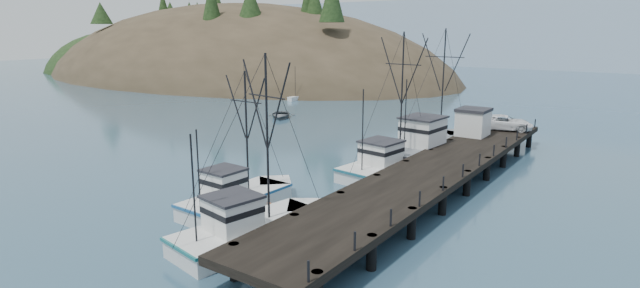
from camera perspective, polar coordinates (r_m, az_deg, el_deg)
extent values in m
plane|color=#2D4D64|center=(37.40, -17.91, -7.37)|extent=(400.00, 400.00, 0.00)
cube|color=black|center=(40.91, 13.09, -2.75)|extent=(6.00, 44.00, 0.50)
cylinder|color=black|center=(26.55, -9.75, -13.12)|extent=(0.56, 0.56, 2.00)
cylinder|color=black|center=(29.95, -2.92, -9.82)|extent=(0.56, 0.56, 2.00)
cylinder|color=black|center=(27.32, 5.91, -12.22)|extent=(0.56, 0.56, 2.00)
cylinder|color=black|center=(33.75, 2.35, -7.14)|extent=(0.56, 0.56, 2.00)
cylinder|color=black|center=(31.43, 10.44, -8.90)|extent=(0.56, 0.56, 2.00)
cylinder|color=black|center=(37.83, 6.47, -4.97)|extent=(0.56, 0.56, 2.00)
cylinder|color=black|center=(35.78, 13.83, -6.33)|extent=(0.56, 0.56, 2.00)
cylinder|color=black|center=(42.10, 9.76, -3.21)|extent=(0.56, 0.56, 2.00)
cylinder|color=black|center=(40.27, 16.46, -4.32)|extent=(0.56, 0.56, 2.00)
cylinder|color=black|center=(46.53, 12.42, -1.78)|extent=(0.56, 0.56, 2.00)
cylinder|color=black|center=(44.88, 18.54, -2.70)|extent=(0.56, 0.56, 2.00)
cylinder|color=black|center=(51.05, 14.61, -0.59)|extent=(0.56, 0.56, 2.00)
cylinder|color=black|center=(49.56, 20.23, -1.38)|extent=(0.56, 0.56, 2.00)
cylinder|color=black|center=(55.66, 16.44, 0.40)|extent=(0.56, 0.56, 2.00)
cylinder|color=black|center=(54.29, 21.62, -0.30)|extent=(0.56, 0.56, 2.00)
cylinder|color=black|center=(60.34, 17.99, 1.24)|extent=(0.56, 0.56, 2.00)
cylinder|color=black|center=(59.07, 22.79, 0.62)|extent=(0.56, 0.56, 2.00)
ellipsoid|color=#382D1E|center=(140.67, -9.78, 5.17)|extent=(132.00, 78.00, 51.00)
ellipsoid|color=black|center=(146.52, -10.13, 7.04)|extent=(109.20, 62.40, 41.60)
ellipsoid|color=black|center=(166.38, -21.69, 6.32)|extent=(57.60, 39.60, 32.40)
cube|color=beige|center=(102.12, -5.81, 6.60)|extent=(4.00, 5.00, 2.80)
cube|color=beige|center=(109.05, -6.83, 6.97)|extent=(4.00, 5.00, 2.80)
cube|color=beige|center=(104.25, -1.96, 6.78)|extent=(4.00, 5.00, 2.80)
cube|color=#9EB2C6|center=(192.00, 29.79, 7.50)|extent=(360.00, 40.00, 26.00)
cube|color=silver|center=(217.16, 16.89, 9.08)|extent=(180.00, 25.00, 18.00)
cube|color=silver|center=(107.46, -2.50, 6.37)|extent=(1.00, 3.50, 0.90)
cylinder|color=black|center=(107.16, -2.51, 7.91)|extent=(0.08, 0.08, 6.00)
cube|color=silver|center=(91.16, -2.83, 5.19)|extent=(1.00, 3.50, 0.90)
cylinder|color=black|center=(90.82, -2.85, 7.00)|extent=(0.08, 0.08, 6.00)
cube|color=silver|center=(107.68, -1.51, 6.39)|extent=(1.00, 3.50, 0.90)
cylinder|color=black|center=(107.39, -1.52, 7.93)|extent=(0.08, 0.08, 6.00)
cube|color=silver|center=(106.92, -3.06, 6.33)|extent=(1.00, 3.50, 0.90)
cylinder|color=black|center=(106.63, -3.08, 7.88)|extent=(0.08, 0.08, 6.00)
cube|color=silver|center=(96.05, -3.07, 5.58)|extent=(1.00, 3.50, 0.90)
cylinder|color=black|center=(95.73, -3.09, 7.30)|extent=(0.08, 0.08, 6.00)
cube|color=silver|center=(95.98, -8.59, 5.45)|extent=(1.00, 3.50, 0.90)
cylinder|color=black|center=(95.65, -8.64, 7.17)|extent=(0.08, 0.08, 6.00)
cube|color=silver|center=(109.26, -5.75, 6.43)|extent=(1.00, 3.50, 0.90)
cylinder|color=black|center=(108.97, -5.78, 7.94)|extent=(0.08, 0.08, 6.00)
cube|color=silver|center=(107.34, -5.26, 6.32)|extent=(1.00, 3.50, 0.90)
cylinder|color=black|center=(107.04, -5.29, 7.87)|extent=(0.08, 0.08, 6.00)
cube|color=silver|center=(108.83, -5.52, 6.41)|extent=(1.00, 3.50, 0.90)
cylinder|color=black|center=(108.54, -5.56, 7.93)|extent=(0.08, 0.08, 6.00)
cube|color=silver|center=(30.83, -7.94, -10.36)|extent=(5.34, 9.98, 1.60)
cube|color=silver|center=(33.63, -1.40, -8.21)|extent=(3.64, 3.64, 1.60)
cube|color=#196365|center=(30.56, -7.98, -9.15)|extent=(5.45, 10.23, 0.18)
cube|color=silver|center=(29.53, -9.95, -7.84)|extent=(3.02, 3.09, 1.90)
cube|color=#26262B|center=(29.19, -10.03, -5.95)|extent=(3.29, 3.37, 0.16)
cylinder|color=black|center=(29.90, -6.05, 0.67)|extent=(0.14, 0.14, 10.02)
cylinder|color=black|center=(27.65, -14.26, -4.99)|extent=(0.10, 0.10, 6.01)
cube|color=silver|center=(36.28, -9.56, -6.78)|extent=(3.62, 8.35, 1.60)
cube|color=silver|center=(39.04, -5.15, -5.21)|extent=(3.32, 3.32, 1.60)
cube|color=#1C5182|center=(36.06, -9.60, -5.73)|extent=(3.70, 8.57, 0.18)
cube|color=silver|center=(35.06, -10.92, -4.52)|extent=(2.41, 2.41, 1.90)
cube|color=#26262B|center=(34.77, -11.00, -2.90)|extent=(2.61, 2.63, 0.16)
cylinder|color=black|center=(35.77, -8.39, 1.43)|extent=(0.14, 0.14, 8.55)
cylinder|color=black|center=(33.31, -13.74, -2.70)|extent=(0.10, 0.10, 5.13)
cube|color=silver|center=(44.86, 7.91, -2.87)|extent=(5.26, 10.86, 1.60)
cube|color=silver|center=(49.14, 11.36, -1.61)|extent=(4.00, 4.00, 1.60)
cube|color=#195364|center=(44.67, 7.94, -2.01)|extent=(5.37, 11.14, 0.18)
cube|color=silver|center=(43.34, 6.98, -1.01)|extent=(3.15, 3.27, 1.90)
cube|color=#26262B|center=(43.11, 7.02, 0.32)|extent=(3.42, 3.56, 0.16)
cylinder|color=black|center=(44.90, 9.33, 5.42)|extent=(0.14, 0.14, 11.17)
cylinder|color=black|center=(40.70, 4.90, 1.59)|extent=(0.10, 0.10, 6.70)
cube|color=slate|center=(50.14, 12.45, -1.01)|extent=(5.59, 13.42, 2.20)
cube|color=slate|center=(55.91, 15.56, 0.25)|extent=(4.53, 4.53, 2.20)
cube|color=#222228|center=(49.92, 12.50, 0.10)|extent=(5.71, 13.76, 0.18)
cube|color=silver|center=(48.17, 11.66, 1.38)|extent=(3.47, 3.94, 2.60)
cube|color=#26262B|center=(47.92, 11.73, 3.00)|extent=(3.77, 4.30, 0.16)
cylinder|color=black|center=(50.81, 13.86, 6.58)|extent=(0.14, 0.14, 10.86)
cylinder|color=black|center=(44.92, 9.73, 3.18)|extent=(0.10, 0.10, 6.52)
cube|color=silver|center=(53.21, 17.08, 2.27)|extent=(2.80, 3.00, 2.50)
cube|color=#26262B|center=(52.98, 17.18, 3.76)|extent=(3.00, 3.20, 0.30)
imported|color=white|center=(57.32, 20.37, 2.31)|extent=(6.30, 4.19, 1.61)
imported|color=#51565A|center=(73.16, -4.54, 3.00)|extent=(6.40, 6.85, 1.16)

